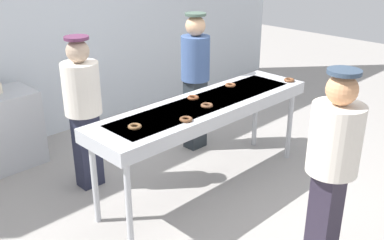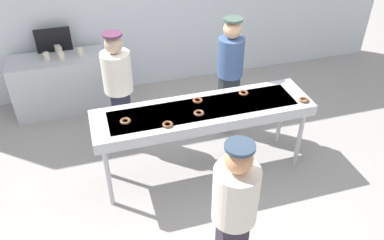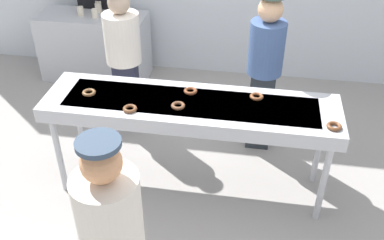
{
  "view_description": "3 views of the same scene",
  "coord_description": "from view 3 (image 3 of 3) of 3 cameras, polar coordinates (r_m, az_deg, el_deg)",
  "views": [
    {
      "loc": [
        -2.95,
        -2.8,
        2.44
      ],
      "look_at": [
        -0.24,
        -0.05,
        0.84
      ],
      "focal_mm": 41.28,
      "sensor_mm": 36.0,
      "label": 1
    },
    {
      "loc": [
        -1.18,
        -3.51,
        3.43
      ],
      "look_at": [
        -0.14,
        -0.03,
        0.82
      ],
      "focal_mm": 36.88,
      "sensor_mm": 36.0,
      "label": 2
    },
    {
      "loc": [
        0.52,
        -3.11,
        2.93
      ],
      "look_at": [
        0.03,
        -0.1,
        0.82
      ],
      "focal_mm": 41.27,
      "sensor_mm": 36.0,
      "label": 3
    }
  ],
  "objects": [
    {
      "name": "paper_cup_1",
      "position": [
        5.92,
        -12.03,
        14.0
      ],
      "size": [
        0.08,
        0.08,
        0.11
      ],
      "primitive_type": "cylinder",
      "color": "beige",
      "rests_on": "prep_counter"
    },
    {
      "name": "chocolate_donut_1",
      "position": [
        3.85,
        -0.2,
        3.77
      ],
      "size": [
        0.17,
        0.17,
        0.03
      ],
      "primitive_type": "torus",
      "rotation": [
        0.0,
        0.0,
        0.82
      ],
      "color": "brown",
      "rests_on": "fryer_conveyor"
    },
    {
      "name": "chocolate_donut_2",
      "position": [
        3.58,
        17.9,
        -0.77
      ],
      "size": [
        0.14,
        0.14,
        0.03
      ],
      "primitive_type": "torus",
      "rotation": [
        0.0,
        0.0,
        1.34
      ],
      "color": "brown",
      "rests_on": "fryer_conveyor"
    },
    {
      "name": "ground_plane",
      "position": [
        4.31,
        -0.19,
        -8.26
      ],
      "size": [
        16.0,
        16.0,
        0.0
      ],
      "primitive_type": "plane",
      "color": "#9E9993"
    },
    {
      "name": "paper_cup_0",
      "position": [
        5.71,
        -9.66,
        13.5
      ],
      "size": [
        0.08,
        0.08,
        0.11
      ],
      "primitive_type": "cylinder",
      "color": "beige",
      "rests_on": "prep_counter"
    },
    {
      "name": "paper_cup_2",
      "position": [
        5.86,
        -14.22,
        13.49
      ],
      "size": [
        0.08,
        0.08,
        0.11
      ],
      "primitive_type": "cylinder",
      "color": "beige",
      "rests_on": "prep_counter"
    },
    {
      "name": "customer_waiting",
      "position": [
        2.67,
        -10.31,
        -14.26
      ],
      "size": [
        0.38,
        0.38,
        1.62
      ],
      "rotation": [
        0.0,
        0.0,
        0.26
      ],
      "color": "#2A2433",
      "rests_on": "ground"
    },
    {
      "name": "chocolate_donut_3",
      "position": [
        3.82,
        8.34,
        3.03
      ],
      "size": [
        0.16,
        0.16,
        0.03
      ],
      "primitive_type": "torus",
      "rotation": [
        0.0,
        0.0,
        0.55
      ],
      "color": "brown",
      "rests_on": "fryer_conveyor"
    },
    {
      "name": "paper_cup_3",
      "position": [
        6.01,
        -11.97,
        14.33
      ],
      "size": [
        0.08,
        0.08,
        0.11
      ],
      "primitive_type": "cylinder",
      "color": "beige",
      "rests_on": "prep_counter"
    },
    {
      "name": "chocolate_donut_4",
      "position": [
        3.93,
        -13.17,
        3.46
      ],
      "size": [
        0.15,
        0.15,
        0.03
      ],
      "primitive_type": "torus",
      "rotation": [
        0.0,
        0.0,
        2.82
      ],
      "color": "brown",
      "rests_on": "fryer_conveyor"
    },
    {
      "name": "prep_counter",
      "position": [
        6.02,
        -12.41,
        9.25
      ],
      "size": [
        1.38,
        0.57,
        0.86
      ],
      "primitive_type": "cube",
      "color": "#B7BABF",
      "rests_on": "ground"
    },
    {
      "name": "worker_baker",
      "position": [
        4.34,
        9.38,
        6.92
      ],
      "size": [
        0.34,
        0.34,
        1.66
      ],
      "rotation": [
        0.0,
        0.0,
        3.24
      ],
      "color": "#242A30",
      "rests_on": "ground"
    },
    {
      "name": "worker_assistant",
      "position": [
        4.67,
        -8.84,
        8.63
      ],
      "size": [
        0.37,
        0.37,
        1.59
      ],
      "rotation": [
        0.0,
        0.0,
        2.91
      ],
      "color": "#222538",
      "rests_on": "ground"
    },
    {
      "name": "paper_cup_4",
      "position": [
        5.74,
        -12.45,
        13.31
      ],
      "size": [
        0.08,
        0.08,
        0.11
      ],
      "primitive_type": "cylinder",
      "color": "beige",
      "rests_on": "prep_counter"
    },
    {
      "name": "chocolate_donut_0",
      "position": [
        3.65,
        -1.81,
        1.86
      ],
      "size": [
        0.16,
        0.16,
        0.03
      ],
      "primitive_type": "torus",
      "rotation": [
        0.0,
        0.0,
        2.66
      ],
      "color": "brown",
      "rests_on": "fryer_conveyor"
    },
    {
      "name": "fryer_conveyor",
      "position": [
        3.77,
        -0.21,
        1.43
      ],
      "size": [
        2.53,
        0.66,
        0.94
      ],
      "color": "#B7BABF",
      "rests_on": "ground"
    },
    {
      "name": "chocolate_donut_5",
      "position": [
        3.65,
        -8.02,
        1.45
      ],
      "size": [
        0.14,
        0.14,
        0.03
      ],
      "primitive_type": "torus",
      "rotation": [
        0.0,
        0.0,
        2.89
      ],
      "color": "brown",
      "rests_on": "fryer_conveyor"
    }
  ]
}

